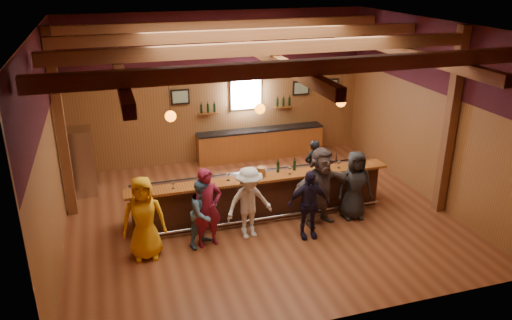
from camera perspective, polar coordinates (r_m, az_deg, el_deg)
The scene contains 27 objects.
room at distance 11.15m, azimuth 0.37°, elevation 8.49°, with size 9.04×9.00×4.52m.
bar_counter at distance 12.14m, azimuth 0.28°, elevation -3.88°, with size 6.30×1.07×1.11m.
back_bar_cabinet at distance 15.63m, azimuth 0.51°, elevation 1.91°, with size 4.00×0.52×0.95m.
window at distance 15.27m, azimuth -1.17°, elevation 7.60°, with size 0.95×0.09×0.95m.
framed_pictures at distance 15.50m, azimuth 1.95°, elevation 8.00°, with size 5.35×0.05×0.45m.
wine_shelves at distance 15.32m, azimuth -1.09°, elevation 5.99°, with size 3.00×0.18×0.30m.
pendant_lights at distance 11.23m, azimuth 0.45°, elevation 5.92°, with size 4.24×0.24×1.37m.
stainless_fridge at distance 13.81m, azimuth -19.44°, elevation -0.22°, with size 0.70×0.70×1.80m, color silver.
customer_orange at distance 10.48m, azimuth -12.69°, elevation -6.50°, with size 0.88×0.57×1.80m, color #F4A616.
customer_redvest at distance 10.71m, azimuth -5.57°, elevation -5.47°, with size 0.65×0.42×1.77m, color maroon.
customer_denim at distance 10.79m, azimuth -5.99°, elevation -5.99°, with size 0.75×0.58×1.53m, color #5685AD.
customer_white at distance 10.98m, azimuth -0.78°, elevation -4.93°, with size 1.08×0.62×1.67m, color silver.
customer_navy at distance 11.06m, azimuth 6.00°, elevation -5.08°, with size 0.94×0.39×1.60m, color black.
customer_brown at distance 11.59m, azimuth 7.42°, elevation -3.03°, with size 1.76×0.56×1.89m, color #544443.
customer_dark at distance 12.04m, azimuth 11.24°, elevation -2.84°, with size 0.83×0.54×1.69m, color black.
bartender at distance 13.27m, azimuth 6.50°, elevation -0.73°, with size 0.53×0.35×1.46m, color black.
ice_bucket at distance 11.59m, azimuth 0.63°, elevation -1.35°, with size 0.21×0.21×0.23m, color brown.
bottle_a at distance 11.82m, azimuth 2.52°, elevation -0.81°, with size 0.07×0.07×0.33m.
bottle_b at distance 11.96m, azimuth 4.43°, elevation -0.61°, with size 0.07×0.07×0.31m.
glass_a at distance 11.12m, azimuth -12.84°, elevation -2.86°, with size 0.08×0.08×0.18m.
glass_b at distance 11.11m, azimuth -9.48°, elevation -2.67°, with size 0.07×0.07×0.17m.
glass_c at distance 11.25m, azimuth -6.64°, elevation -2.19°, with size 0.08×0.08×0.17m.
glass_d at distance 11.38m, azimuth -3.22°, elevation -1.68°, with size 0.09×0.09×0.20m.
glass_e at distance 11.37m, azimuth -1.70°, elevation -1.71°, with size 0.08×0.08×0.19m.
glass_f at distance 11.73m, azimuth 3.89°, elevation -0.97°, with size 0.09×0.09×0.20m.
glass_g at distance 12.06m, azimuth 7.02°, elevation -0.47°, with size 0.09×0.09×0.19m.
glass_h at distance 12.21m, azimuth 9.48°, elevation -0.29°, with size 0.09×0.09×0.20m.
Camera 1 is at (-3.27, -10.30, 5.74)m, focal length 35.00 mm.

